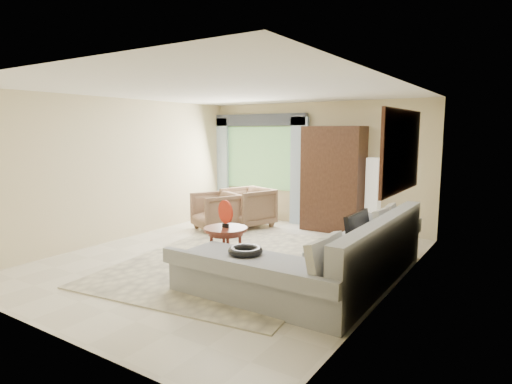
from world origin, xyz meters
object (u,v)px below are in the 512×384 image
Objects in this scene: coffee_table at (226,248)px; floor_lamp at (373,197)px; tv_screen at (359,231)px; armchair_left at (216,211)px; potted_plant at (218,206)px; sectional_sofa at (332,264)px; armoire at (333,179)px; armchair_right at (248,207)px.

floor_lamp reaches higher than coffee_table.
tv_screen is 0.88× the size of armchair_left.
potted_plant is (-4.26, 2.44, -0.46)m from tv_screen.
potted_plant is 3.60m from floor_lamp.
coffee_table is at bearing -169.98° from sectional_sofa.
tv_screen reaches higher than sectional_sofa.
potted_plant is at bearing -174.96° from armoire.
potted_plant is (-0.74, 1.00, -0.12)m from armchair_left.
armoire is (2.01, 1.24, 0.67)m from armchair_left.
tv_screen is at bearing 14.99° from coffee_table.
potted_plant is 0.25× the size of armoire.
floor_lamp is (2.43, 0.69, 0.34)m from armchair_right.
armoire reaches higher than floor_lamp.
sectional_sofa is at bearing -0.05° from armchair_left.
floor_lamp reaches higher than potted_plant.
sectional_sofa is at bearing -33.62° from potted_plant.
sectional_sofa is at bearing -19.12° from armchair_right.
tv_screen is 1.18× the size of coffee_table.
armchair_left is 1.61× the size of potted_plant.
floor_lamp is at bearing 4.87° from potted_plant.
potted_plant is (-1.12, 0.39, -0.15)m from armchair_right.
coffee_table is 1.20× the size of potted_plant.
armchair_right is at bearing 141.70° from sectional_sofa.
tv_screen is 0.49× the size of floor_lamp.
armoire is (-1.50, 2.69, 0.33)m from tv_screen.
sectional_sofa is 1.65× the size of armoire.
armchair_right is (0.38, 0.61, 0.03)m from armchair_left.
armoire is (2.76, 0.24, 0.79)m from potted_plant.
sectional_sofa reaches higher than coffee_table.
tv_screen is at bearing -60.82° from armoire.
floor_lamp is (1.10, 3.23, 0.42)m from coffee_table.
floor_lamp is at bearing 98.33° from sectional_sofa.
tv_screen is 3.09m from armoire.
armoire is (0.30, 3.17, 0.72)m from coffee_table.
tv_screen is 4.93m from potted_plant.
tv_screen is at bearing -29.84° from potted_plant.
potted_plant is at bearing 150.16° from tv_screen.
armoire reaches higher than armchair_left.
coffee_table is 3.44m from floor_lamp.
armchair_right is (-2.87, 2.26, 0.13)m from sectional_sofa.
armchair_right is at bearing -164.12° from floor_lamp.
tv_screen is 0.82× the size of armchair_right.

